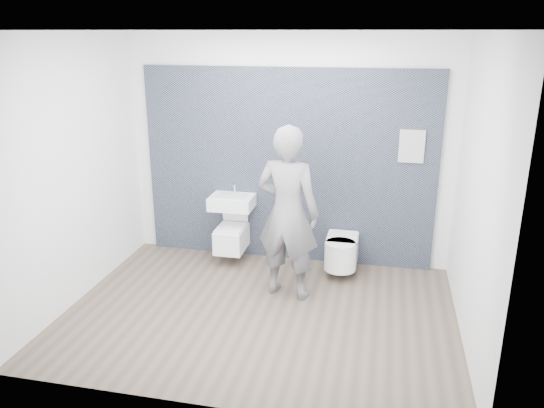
% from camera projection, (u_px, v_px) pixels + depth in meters
% --- Properties ---
extents(ground, '(4.00, 4.00, 0.00)m').
position_uv_depth(ground, '(260.00, 312.00, 5.53)').
color(ground, brown).
rests_on(ground, ground).
extents(room_shell, '(4.00, 4.00, 4.00)m').
position_uv_depth(room_shell, '(258.00, 149.00, 4.99)').
color(room_shell, silver).
rests_on(room_shell, ground).
extents(tile_wall, '(3.60, 0.06, 2.40)m').
position_uv_depth(tile_wall, '(286.00, 257.00, 6.89)').
color(tile_wall, black).
rests_on(tile_wall, ground).
extents(washbasin, '(0.53, 0.40, 0.40)m').
position_uv_depth(washbasin, '(232.00, 202.00, 6.57)').
color(washbasin, white).
rests_on(washbasin, ground).
extents(toilet_square, '(0.34, 0.50, 0.67)m').
position_uv_depth(toilet_square, '(232.00, 237.00, 6.67)').
color(toilet_square, white).
rests_on(toilet_square, ground).
extents(toilet_rounded, '(0.38, 0.63, 0.34)m').
position_uv_depth(toilet_rounded, '(341.00, 252.00, 6.33)').
color(toilet_rounded, white).
rests_on(toilet_rounded, ground).
extents(info_placard, '(0.29, 0.03, 0.38)m').
position_uv_depth(info_placard, '(402.00, 268.00, 6.56)').
color(info_placard, white).
rests_on(info_placard, ground).
extents(visitor, '(0.76, 0.57, 1.90)m').
position_uv_depth(visitor, '(288.00, 213.00, 5.64)').
color(visitor, slate).
rests_on(visitor, ground).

